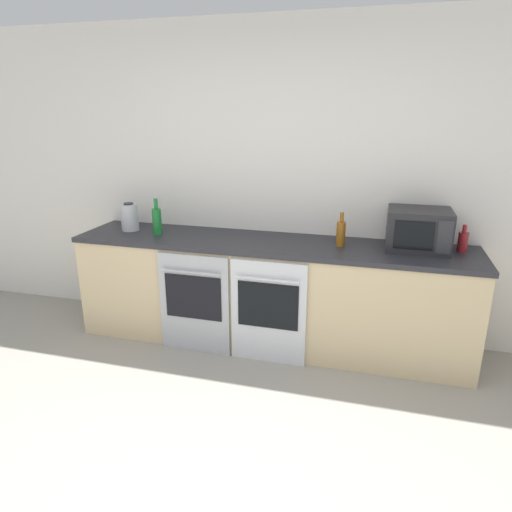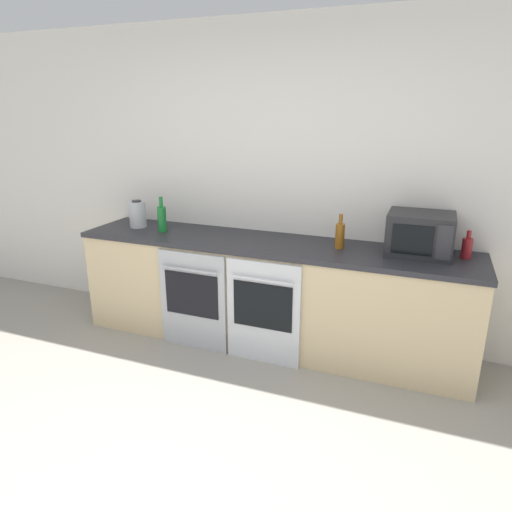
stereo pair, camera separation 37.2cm
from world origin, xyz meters
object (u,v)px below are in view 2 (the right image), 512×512
bottle_green (162,218)px  bottle_red (467,247)px  kettle (138,214)px  bottle_amber (340,235)px  oven_left (193,301)px  oven_right (263,312)px  microwave (420,234)px

bottle_green → bottle_red: 2.42m
bottle_green → kettle: 0.30m
bottle_amber → kettle: bottle_amber is taller
oven_left → bottle_amber: bearing=18.4°
oven_left → kettle: 1.00m
oven_right → bottle_red: (1.37, 0.45, 0.54)m
oven_right → bottle_amber: size_ratio=3.13×
oven_left → bottle_red: (1.98, 0.45, 0.54)m
kettle → bottle_green: bearing=-11.2°
microwave → bottle_green: size_ratio=1.50×
oven_left → microwave: size_ratio=1.81×
oven_right → bottle_red: bearing=18.2°
microwave → kettle: microwave is taller
bottle_green → bottle_red: size_ratio=1.50×
oven_left → oven_right: (0.61, 0.00, 0.00)m
bottle_green → microwave: bearing=3.3°
oven_left → bottle_green: bottle_green is taller
microwave → bottle_green: microwave is taller
bottle_green → bottle_amber: bearing=2.3°
oven_left → kettle: (-0.73, 0.36, 0.58)m
oven_left → bottle_red: 2.10m
microwave → bottle_amber: microwave is taller
microwave → bottle_amber: 0.57m
bottle_amber → kettle: 1.82m
oven_right → bottle_amber: bearing=36.8°
oven_right → bottle_red: 1.54m
microwave → bottle_red: bearing=5.3°
oven_left → bottle_red: bearing=12.8°
microwave → bottle_green: (-2.10, -0.12, -0.03)m
microwave → bottle_amber: (-0.57, -0.06, -0.05)m
oven_right → kettle: 1.50m
bottle_red → kettle: kettle is taller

